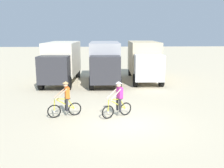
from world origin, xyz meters
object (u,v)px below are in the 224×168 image
(box_truck_cream_rv, at_px, (62,60))
(cyclist_orange_shirt, at_px, (65,100))
(box_truck_grey_hauler, at_px, (105,60))
(box_truck_tan_camper, at_px, (144,59))
(cyclist_cowboy_hat, at_px, (118,101))

(box_truck_cream_rv, height_order, cyclist_orange_shirt, box_truck_cream_rv)
(box_truck_cream_rv, bearing_deg, box_truck_grey_hauler, -3.25)
(box_truck_grey_hauler, height_order, box_truck_tan_camper, same)
(box_truck_cream_rv, relative_size, box_truck_tan_camper, 1.00)
(box_truck_cream_rv, relative_size, cyclist_cowboy_hat, 3.77)
(box_truck_grey_hauler, height_order, cyclist_orange_shirt, box_truck_grey_hauler)
(box_truck_tan_camper, bearing_deg, box_truck_grey_hauler, -165.16)
(box_truck_grey_hauler, xyz_separation_m, box_truck_tan_camper, (3.47, 0.92, 0.00))
(box_truck_cream_rv, bearing_deg, cyclist_cowboy_hat, -65.62)
(box_truck_grey_hauler, relative_size, cyclist_orange_shirt, 3.72)
(box_truck_tan_camper, height_order, cyclist_orange_shirt, box_truck_tan_camper)
(box_truck_cream_rv, distance_m, box_truck_tan_camper, 7.11)
(box_truck_cream_rv, xyz_separation_m, box_truck_grey_hauler, (3.61, -0.21, 0.00))
(box_truck_cream_rv, relative_size, cyclist_orange_shirt, 3.77)
(cyclist_cowboy_hat, bearing_deg, box_truck_grey_hauler, 93.07)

